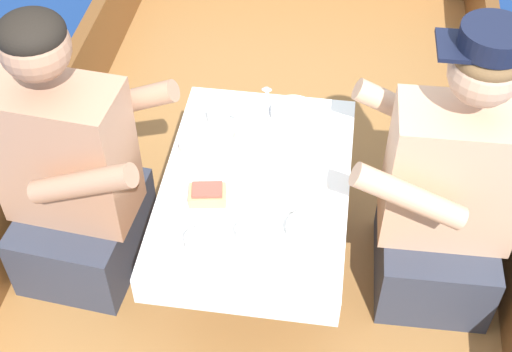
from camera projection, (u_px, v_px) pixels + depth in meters
ground_plane at (260, 299)px, 2.82m from camera, size 60.00×60.00×0.00m
boat_deck at (260, 273)px, 2.69m from camera, size 1.76×3.57×0.36m
gunwale_port at (24, 191)px, 2.54m from camera, size 0.06×3.57×0.30m
cockpit_table at (256, 192)px, 2.21m from camera, size 0.57×0.83×0.44m
person_port at (71, 177)px, 2.24m from camera, size 0.55×0.48×1.00m
person_starboard at (447, 196)px, 2.18m from camera, size 0.53×0.45×1.01m
plate_sandwich at (208, 201)px, 2.11m from camera, size 0.20×0.20×0.01m
plate_bread at (297, 189)px, 2.14m from camera, size 0.19×0.19×0.01m
sandwich at (207, 194)px, 2.09m from camera, size 0.12×0.09×0.05m
bowl_port_near at (200, 146)px, 2.24m from camera, size 0.13×0.13×0.04m
bowl_starboard_near at (310, 230)px, 2.00m from camera, size 0.14×0.14×0.04m
bowl_center_far at (293, 113)px, 2.35m from camera, size 0.15×0.15×0.04m
coffee_cup_port at (219, 116)px, 2.33m from camera, size 0.10×0.07×0.05m
coffee_cup_starboard at (199, 245)px, 1.95m from camera, size 0.10×0.07×0.07m
coffee_cup_center at (249, 235)px, 1.98m from camera, size 0.10×0.07×0.06m
tin_can at (244, 135)px, 2.27m from camera, size 0.07×0.07×0.05m
utensil_spoon_center at (268, 98)px, 2.44m from camera, size 0.06×0.17×0.01m
utensil_knife_port at (261, 269)px, 1.94m from camera, size 0.14×0.11×0.00m
utensil_spoon_port at (249, 110)px, 2.39m from camera, size 0.04×0.17×0.01m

